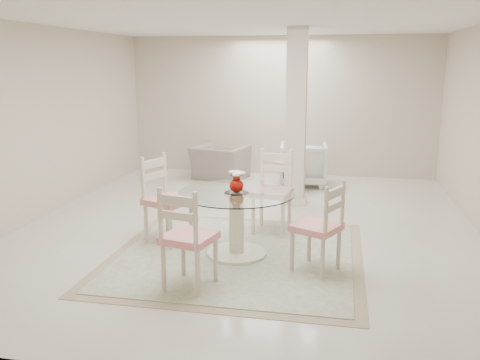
% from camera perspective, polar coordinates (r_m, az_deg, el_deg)
% --- Properties ---
extents(ground, '(7.00, 7.00, 0.00)m').
position_cam_1_polar(ground, '(6.94, 0.96, -5.20)').
color(ground, silver).
rests_on(ground, ground).
extents(room_shell, '(6.02, 7.02, 2.71)m').
position_cam_1_polar(room_shell, '(6.61, 1.02, 10.29)').
color(room_shell, beige).
rests_on(room_shell, ground).
extents(column, '(0.30, 0.30, 2.70)m').
position_cam_1_polar(column, '(7.87, 6.31, 6.92)').
color(column, beige).
rests_on(column, ground).
extents(area_rug, '(2.84, 2.84, 0.02)m').
position_cam_1_polar(area_rug, '(5.90, -0.38, -8.43)').
color(area_rug, tan).
rests_on(area_rug, ground).
extents(dining_table, '(1.31, 1.31, 0.75)m').
position_cam_1_polar(dining_table, '(5.78, -0.39, -4.95)').
color(dining_table, '#FBF2CE').
rests_on(dining_table, ground).
extents(red_vase, '(0.19, 0.18, 0.25)m').
position_cam_1_polar(red_vase, '(5.64, -0.37, -0.14)').
color(red_vase, '#AD0E05').
rests_on(red_vase, dining_table).
extents(dining_chair_east, '(0.58, 0.58, 1.09)m').
position_cam_1_polar(dining_chair_east, '(5.32, 9.26, -4.56)').
color(dining_chair_east, beige).
rests_on(dining_chair_east, ground).
extents(dining_chair_north, '(0.53, 0.53, 1.18)m').
position_cam_1_polar(dining_chair_north, '(6.60, 3.79, -0.56)').
color(dining_chair_north, '#EEE2C4').
rests_on(dining_chair_north, ground).
extents(dining_chair_west, '(0.62, 0.62, 1.19)m').
position_cam_1_polar(dining_chair_west, '(6.26, -8.64, -1.40)').
color(dining_chair_west, beige).
rests_on(dining_chair_west, ground).
extents(dining_chair_south, '(0.55, 0.55, 1.14)m').
position_cam_1_polar(dining_chair_south, '(4.88, -6.15, -5.73)').
color(dining_chair_south, beige).
rests_on(dining_chair_south, ground).
extents(recliner_taupe, '(1.14, 1.05, 0.63)m').
position_cam_1_polar(recliner_taupe, '(9.75, -2.26, 1.98)').
color(recliner_taupe, gray).
rests_on(recliner_taupe, ground).
extents(armchair_white, '(0.89, 0.91, 0.77)m').
position_cam_1_polar(armchair_white, '(9.30, 7.10, 1.80)').
color(armchair_white, white).
rests_on(armchair_white, ground).
extents(side_table, '(0.51, 0.51, 0.53)m').
position_cam_1_polar(side_table, '(8.86, 5.27, 0.35)').
color(side_table, '#DAB886').
rests_on(side_table, ground).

